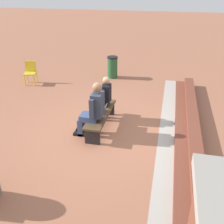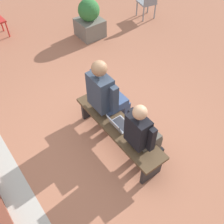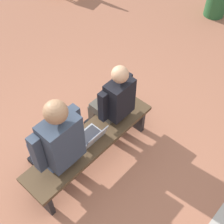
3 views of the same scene
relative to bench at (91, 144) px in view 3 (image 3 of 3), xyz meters
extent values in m
plane|color=#9E6047|center=(0.19, 0.18, -0.35)|extent=(60.00, 60.00, 0.00)
cube|color=#4C3823|center=(0.00, 0.00, 0.07)|extent=(1.80, 0.44, 0.05)
cube|color=black|center=(-0.80, 0.00, -0.15)|extent=(0.06, 0.37, 0.40)
cube|color=black|center=(0.80, 0.00, -0.15)|extent=(0.06, 0.37, 0.40)
cube|color=#4C473D|center=(-0.47, -0.16, 0.15)|extent=(0.30, 0.36, 0.12)
cube|color=#4C473D|center=(-0.55, -0.34, -0.13)|extent=(0.10, 0.11, 0.45)
cube|color=black|center=(-0.55, -0.39, -0.32)|extent=(0.10, 0.21, 0.06)
cube|color=#4C473D|center=(-0.39, -0.34, -0.13)|extent=(0.10, 0.11, 0.45)
cube|color=black|center=(-0.39, -0.39, -0.32)|extent=(0.10, 0.21, 0.06)
cube|color=black|center=(-0.47, 0.04, 0.46)|extent=(0.34, 0.21, 0.50)
cube|color=navy|center=(-0.47, -0.07, 0.42)|extent=(0.04, 0.01, 0.30)
cube|color=black|center=(-0.68, -0.02, 0.44)|extent=(0.08, 0.09, 0.42)
cube|color=black|center=(-0.25, -0.02, 0.44)|extent=(0.08, 0.09, 0.42)
sphere|color=tan|center=(-0.47, 0.04, 0.83)|extent=(0.20, 0.20, 0.20)
cube|color=#384C75|center=(0.41, -0.19, 0.16)|extent=(0.36, 0.42, 0.15)
cube|color=#384C75|center=(0.32, -0.40, -0.13)|extent=(0.12, 0.13, 0.45)
cube|color=black|center=(0.32, -0.47, -0.32)|extent=(0.12, 0.25, 0.07)
cube|color=#384C75|center=(0.51, -0.40, -0.13)|extent=(0.12, 0.13, 0.45)
cube|color=black|center=(0.51, -0.47, -0.32)|extent=(0.12, 0.25, 0.07)
cube|color=#2D3847|center=(0.41, 0.04, 0.53)|extent=(0.40, 0.25, 0.59)
cube|color=#2D3847|center=(0.16, -0.03, 0.51)|extent=(0.10, 0.11, 0.50)
cube|color=#2D3847|center=(0.67, -0.03, 0.51)|extent=(0.10, 0.11, 0.50)
sphere|color=#8C6647|center=(0.41, 0.04, 0.97)|extent=(0.23, 0.23, 0.23)
cube|color=#9EA0A5|center=(-0.02, -0.04, 0.11)|extent=(0.32, 0.22, 0.02)
cube|color=#2D2D33|center=(-0.02, -0.05, 0.12)|extent=(0.29, 0.15, 0.00)
cube|color=#9EA0A5|center=(-0.02, 0.10, 0.21)|extent=(0.32, 0.07, 0.19)
cube|color=#33519E|center=(-0.02, 0.09, 0.21)|extent=(0.28, 0.06, 0.17)
camera|label=1|loc=(5.91, 1.64, 3.22)|focal=42.00mm
camera|label=2|loc=(-2.03, 1.64, 3.26)|focal=42.00mm
camera|label=3|loc=(1.42, 1.64, 3.08)|focal=50.00mm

